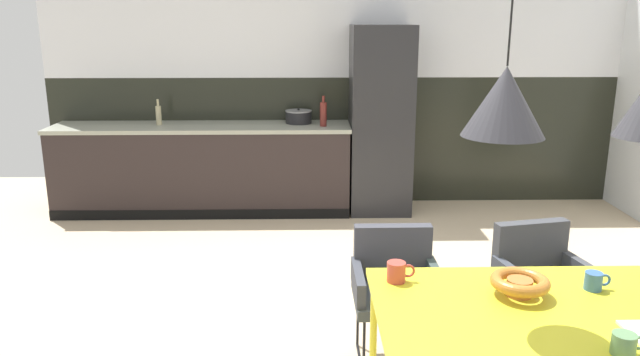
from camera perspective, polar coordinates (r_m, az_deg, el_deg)
back_wall_splashback_dark at (r=6.58m, az=1.79°, el=3.60°), size 6.12×0.12×1.35m
back_wall_panel_upper at (r=6.46m, az=1.89°, el=15.43°), size 6.12×0.12×1.35m
kitchen_counter at (r=6.36m, az=-10.91°, el=0.89°), size 3.02×0.63×0.90m
refrigerator_column at (r=6.22m, az=5.69°, el=5.40°), size 0.61×0.60×1.89m
dining_table at (r=2.86m, az=21.39°, el=-12.17°), size 1.56×0.91×0.75m
armchair_corner_seat at (r=3.81m, az=19.96°, el=-8.40°), size 0.56×0.55×0.78m
armchair_facing_counter at (r=3.57m, az=7.05°, el=-9.27°), size 0.49×0.47×0.78m
fruit_bowl at (r=2.88m, az=18.25°, el=-9.35°), size 0.26×0.26×0.09m
mug_white_ceramic at (r=2.90m, az=7.24°, el=-8.74°), size 0.13×0.09×0.10m
mug_wide_latte at (r=2.57m, az=26.69°, el=-13.76°), size 0.13×0.09×0.08m
mug_short_terracotta at (r=3.07m, az=24.35°, el=-8.80°), size 0.12×0.08×0.08m
cooking_pot at (r=6.27m, az=-2.03°, el=5.77°), size 0.27×0.27×0.16m
bottle_oil_tall at (r=6.36m, az=-14.92°, el=5.76°), size 0.06×0.06×0.26m
bottle_wine_green at (r=6.07m, az=0.31°, el=6.07°), size 0.07×0.07×0.31m
pendant_lamp_over_table_near at (r=2.44m, az=16.95°, el=6.90°), size 0.32×0.32×1.14m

